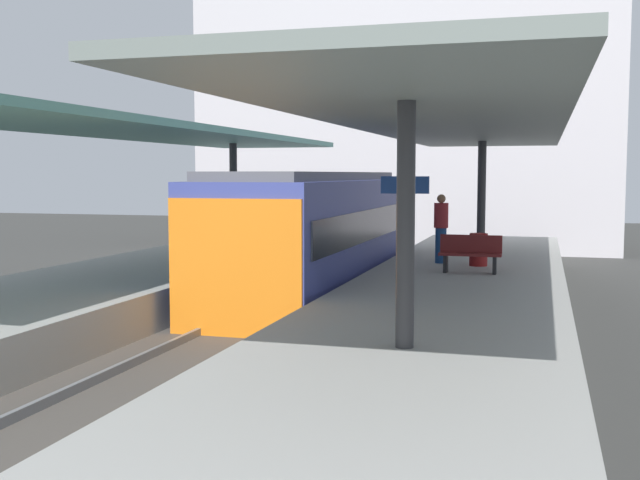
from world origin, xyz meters
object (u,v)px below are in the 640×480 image
(commuter_train, at_px, (312,236))
(platform_sign, at_px, (405,208))
(passenger_near_bench, at_px, (441,227))
(litter_bin, at_px, (478,250))
(platform_bench, at_px, (470,253))

(commuter_train, distance_m, platform_sign, 5.16)
(commuter_train, distance_m, passenger_near_bench, 3.29)
(commuter_train, relative_size, litter_bin, 12.63)
(commuter_train, height_order, platform_sign, commuter_train)
(commuter_train, xyz_separation_m, litter_bin, (3.99, 0.93, -0.33))
(platform_bench, bearing_deg, commuter_train, 172.83)
(platform_bench, distance_m, platform_sign, 3.88)
(commuter_train, bearing_deg, passenger_near_bench, 22.99)
(litter_bin, bearing_deg, passenger_near_bench, 159.85)
(commuter_train, height_order, litter_bin, commuter_train)
(passenger_near_bench, bearing_deg, platform_bench, -63.11)
(commuter_train, xyz_separation_m, platform_bench, (3.93, -0.49, -0.26))
(platform_bench, relative_size, passenger_near_bench, 0.80)
(platform_bench, relative_size, platform_sign, 0.63)
(platform_sign, xyz_separation_m, passenger_near_bench, (-0.00, 5.37, -0.72))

